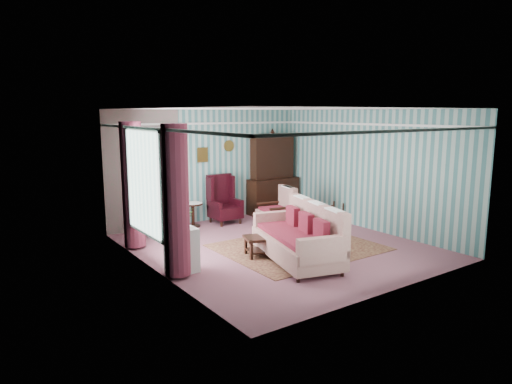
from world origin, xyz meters
TOP-DOWN VIEW (x-y plane):
  - floor at (0.00, 0.00)m, footprint 6.00×6.00m
  - room_shell at (-0.62, 0.18)m, footprint 5.53×6.02m
  - bookcase at (-1.35, 2.84)m, footprint 0.80×0.28m
  - dresser_hutch at (1.90, 2.72)m, footprint 1.50×0.56m
  - wingback_left at (-1.60, 2.45)m, footprint 0.76×0.80m
  - wingback_right at (0.15, 2.45)m, footprint 0.76×0.80m
  - seated_woman at (-1.60, 2.45)m, footprint 0.44×0.40m
  - round_side_table at (-0.70, 2.60)m, footprint 0.50×0.50m
  - nest_table at (2.47, 0.90)m, footprint 0.45×0.38m
  - plant_stand at (-2.40, -0.30)m, footprint 0.55×0.35m
  - rug at (0.30, -0.30)m, footprint 3.20×2.60m
  - sofa at (-0.33, -0.98)m, footprint 1.54×2.46m
  - floral_armchair at (0.87, 1.23)m, footprint 0.92×0.98m
  - coffee_table at (-0.53, -0.37)m, footprint 1.08×0.79m
  - potted_plant_a at (-2.43, -0.43)m, footprint 0.42×0.38m
  - potted_plant_b at (-2.30, -0.15)m, footprint 0.29×0.26m
  - potted_plant_c at (-2.44, -0.30)m, footprint 0.27×0.27m

SIDE VIEW (x-z plane):
  - floor at x=0.00m, z-range 0.00..0.00m
  - rug at x=0.30m, z-range 0.00..0.01m
  - coffee_table at x=-0.53m, z-range 0.00..0.40m
  - nest_table at x=2.47m, z-range 0.00..0.54m
  - round_side_table at x=-0.70m, z-range 0.00..0.60m
  - plant_stand at x=-2.40m, z-range 0.00..0.80m
  - floral_armchair at x=0.87m, z-range 0.00..0.93m
  - sofa at x=-0.33m, z-range 0.00..0.97m
  - seated_woman at x=-1.60m, z-range 0.00..1.18m
  - wingback_left at x=-1.60m, z-range 0.00..1.25m
  - wingback_right at x=0.15m, z-range 0.00..1.25m
  - potted_plant_c at x=-2.44m, z-range 0.80..1.17m
  - potted_plant_a at x=-2.43m, z-range 0.80..1.21m
  - potted_plant_b at x=-2.30m, z-range 0.80..1.23m
  - bookcase at x=-1.35m, z-range 0.00..2.24m
  - dresser_hutch at x=1.90m, z-range 0.00..2.36m
  - room_shell at x=-0.62m, z-range 0.55..3.46m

